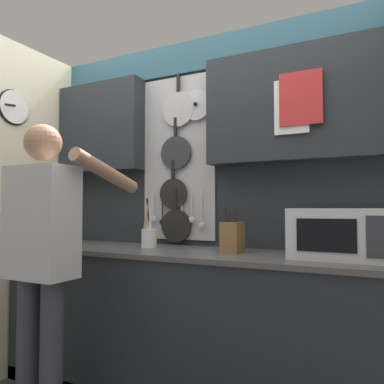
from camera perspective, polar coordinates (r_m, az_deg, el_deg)
base_cabinet_counter at (r=2.49m, az=-0.74°, el=-19.66°), size 2.56×0.63×0.93m
back_wall_unit at (r=2.64m, az=2.54°, el=4.15°), size 3.13×0.23×2.42m
microwave at (r=2.16m, az=21.82°, el=-5.89°), size 0.52×0.36×0.27m
knife_block at (r=2.30m, az=6.17°, el=-6.74°), size 0.11×0.15×0.27m
utensil_crock at (r=2.57m, az=-6.56°, el=-6.64°), size 0.10×0.10×0.34m
person at (r=2.23m, az=-21.76°, el=-7.63°), size 0.54×0.64×1.66m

